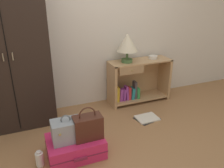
{
  "coord_description": "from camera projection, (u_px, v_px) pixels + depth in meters",
  "views": [
    {
      "loc": [
        -0.94,
        -1.78,
        1.69
      ],
      "look_at": [
        0.1,
        0.81,
        0.55
      ],
      "focal_mm": 36.42,
      "sensor_mm": 36.0,
      "label": 1
    }
  ],
  "objects": [
    {
      "name": "ground_plane",
      "position": [
        131.0,
        157.0,
        2.5
      ],
      "size": [
        9.0,
        9.0,
        0.0
      ],
      "primitive_type": "plane",
      "color": "#9E7047"
    },
    {
      "name": "back_wall",
      "position": [
        88.0,
        21.0,
        3.29
      ],
      "size": [
        6.4,
        0.1,
        2.6
      ],
      "primitive_type": "cube",
      "color": "silver",
      "rests_on": "ground_plane"
    },
    {
      "name": "wardrobe",
      "position": [
        8.0,
        52.0,
        2.77
      ],
      "size": [
        0.95,
        0.47,
        2.01
      ],
      "color": "black",
      "rests_on": "ground_plane"
    },
    {
      "name": "bookshelf",
      "position": [
        136.0,
        81.0,
        3.69
      ],
      "size": [
        1.0,
        0.37,
        0.69
      ],
      "color": "tan",
      "rests_on": "ground_plane"
    },
    {
      "name": "table_lamp",
      "position": [
        127.0,
        43.0,
        3.37
      ],
      "size": [
        0.31,
        0.31,
        0.44
      ],
      "color": "#4C7542",
      "rests_on": "bookshelf"
    },
    {
      "name": "bowl",
      "position": [
        153.0,
        57.0,
        3.65
      ],
      "size": [
        0.14,
        0.14,
        0.05
      ],
      "primitive_type": "cylinder",
      "color": "silver",
      "rests_on": "bookshelf"
    },
    {
      "name": "suitcase_large",
      "position": [
        75.0,
        146.0,
        2.51
      ],
      "size": [
        0.61,
        0.46,
        0.21
      ],
      "color": "#DB2860",
      "rests_on": "ground_plane"
    },
    {
      "name": "train_case",
      "position": [
        67.0,
        131.0,
        2.39
      ],
      "size": [
        0.31,
        0.22,
        0.31
      ],
      "color": "#8E99A3",
      "rests_on": "suitcase_large"
    },
    {
      "name": "handbag",
      "position": [
        88.0,
        127.0,
        2.42
      ],
      "size": [
        0.31,
        0.17,
        0.37
      ],
      "color": "#472319",
      "rests_on": "suitcase_large"
    },
    {
      "name": "bottle",
      "position": [
        40.0,
        159.0,
        2.36
      ],
      "size": [
        0.08,
        0.08,
        0.18
      ],
      "color": "white",
      "rests_on": "ground_plane"
    },
    {
      "name": "open_book_on_floor",
      "position": [
        147.0,
        118.0,
        3.25
      ],
      "size": [
        0.37,
        0.32,
        0.02
      ],
      "color": "white",
      "rests_on": "ground_plane"
    }
  ]
}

